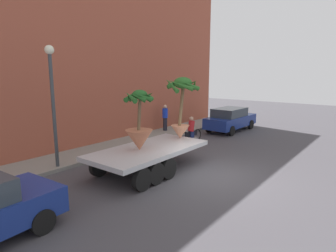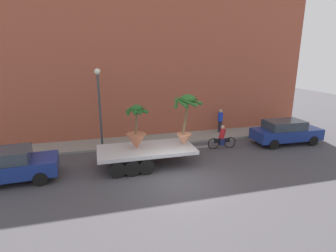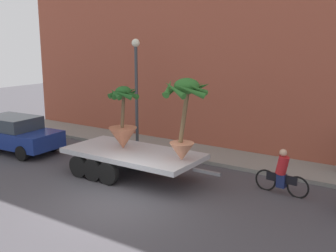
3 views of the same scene
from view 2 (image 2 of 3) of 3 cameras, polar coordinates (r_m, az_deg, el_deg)
ground_plane at (r=13.00m, az=2.53°, el=-11.48°), size 60.00×60.00×0.00m
sidewalk at (r=18.44m, az=-3.23°, el=-3.01°), size 24.00×2.20×0.15m
building_facade at (r=19.21m, az=-4.54°, el=12.59°), size 24.00×1.20×9.94m
flatbed_trailer at (r=14.37m, az=-5.58°, el=-5.57°), size 6.09×2.48×0.98m
potted_palm_rear at (r=14.39m, az=3.81°, el=2.12°), size 1.66×1.63×2.77m
potted_palm_middle at (r=14.04m, az=-6.70°, el=-1.42°), size 1.17×1.20×2.33m
cyclist at (r=17.22m, az=11.37°, el=-2.56°), size 1.84×0.37×1.54m
parked_car at (r=19.39m, az=23.65°, el=-1.07°), size 4.51×1.92×1.58m
trailing_car at (r=14.58m, az=-30.97°, el=-7.16°), size 4.38×2.18×1.58m
pedestrian_near_gate at (r=20.18m, az=11.00°, el=1.19°), size 0.36×0.36×1.71m
street_lamp at (r=16.56m, az=-14.37°, el=5.69°), size 0.36×0.36×4.83m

